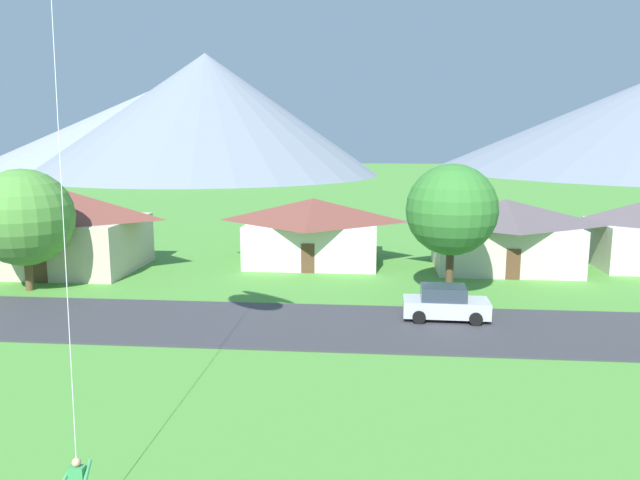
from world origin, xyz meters
The scene contains 9 objects.
road_strip centered at (0.00, 28.51, 0.04)m, with size 160.00×7.14×0.08m, color #38383D.
mountain_central_ridge centered at (-36.91, 140.29, 13.78)m, with size 79.66×79.66×27.55m, color slate.
mountain_far_west_ridge centered at (-58.68, 168.58, 11.09)m, with size 97.70×97.70×22.18m, color gray.
house_leftmost centered at (11.12, 42.17, 2.51)m, with size 9.96×6.49×4.84m.
house_right_center centered at (-18.48, 39.38, 2.83)m, with size 9.86×8.12×5.47m.
house_rightmost centered at (-2.13, 43.53, 2.41)m, with size 9.84×7.99×4.65m.
tree_near_left centered at (-18.13, 33.79, 4.38)m, with size 5.68×5.68×7.23m.
tree_left_of_center centered at (6.53, 34.33, 5.03)m, with size 5.09×5.09×7.59m.
parked_car_silver_west_end centered at (5.84, 30.02, 0.87)m, with size 4.24×2.15×1.68m.
Camera 1 is at (2.31, 0.54, 9.12)m, focal length 33.96 mm.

